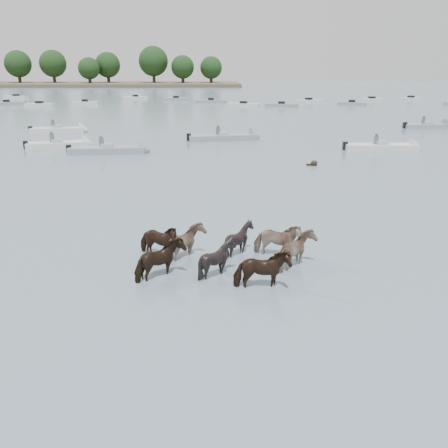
{
  "coord_description": "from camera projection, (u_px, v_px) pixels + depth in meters",
  "views": [
    {
      "loc": [
        0.85,
        -14.07,
        6.22
      ],
      "look_at": [
        1.27,
        1.69,
        1.1
      ],
      "focal_mm": 39.21,
      "sensor_mm": 36.0,
      "label": 1
    }
  ],
  "objects": [
    {
      "name": "motorboat_e",
      "position": [
        434.0,
        126.0,
        50.84
      ],
      "size": [
        5.32,
        1.79,
        1.92
      ],
      "rotation": [
        0.0,
        0.0,
        0.04
      ],
      "color": "gray",
      "rests_on": "ground"
    },
    {
      "name": "distant_flotilla",
      "position": [
        204.0,
        102.0,
        84.95
      ],
      "size": [
        103.26,
        24.58,
        0.93
      ],
      "color": "silver",
      "rests_on": "ground"
    },
    {
      "name": "motorboat_d",
      "position": [
        391.0,
        147.0,
        37.61
      ],
      "size": [
        6.14,
        1.85,
        1.92
      ],
      "rotation": [
        0.0,
        0.0,
        -0.04
      ],
      "color": "silver",
      "rests_on": "ground"
    },
    {
      "name": "motorboat_b",
      "position": [
        118.0,
        150.0,
        36.45
      ],
      "size": [
        6.26,
        1.95,
        1.92
      ],
      "rotation": [
        0.0,
        0.0,
        0.06
      ],
      "color": "gray",
      "rests_on": "ground"
    },
    {
      "name": "motorboat_c",
      "position": [
        232.0,
        137.0,
        42.92
      ],
      "size": [
        6.65,
        2.67,
        1.92
      ],
      "rotation": [
        0.0,
        0.0,
        0.17
      ],
      "color": "gray",
      "rests_on": "ground"
    },
    {
      "name": "motorboat_a",
      "position": [
        68.0,
        145.0,
        38.89
      ],
      "size": [
        5.42,
        2.91,
        1.92
      ],
      "rotation": [
        0.0,
        0.0,
        0.27
      ],
      "color": "silver",
      "rests_on": "ground"
    },
    {
      "name": "motorboat_f",
      "position": [
        66.0,
        130.0,
        47.64
      ],
      "size": [
        5.77,
        2.09,
        1.92
      ],
      "rotation": [
        0.0,
        0.0,
        0.09
      ],
      "color": "silver",
      "rests_on": "ground"
    },
    {
      "name": "pony_herd",
      "position": [
        224.0,
        252.0,
        15.78
      ],
      "size": [
        6.21,
        3.84,
        1.38
      ],
      "color": "black",
      "rests_on": "ground"
    },
    {
      "name": "swimming_pony",
      "position": [
        313.0,
        164.0,
        31.92
      ],
      "size": [
        0.72,
        0.44,
        0.44
      ],
      "color": "black",
      "rests_on": "ground"
    },
    {
      "name": "ground",
      "position": [
        185.0,
        274.0,
        15.28
      ],
      "size": [
        400.0,
        400.0,
        0.0
      ],
      "primitive_type": "plane",
      "color": "slate",
      "rests_on": "ground"
    }
  ]
}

